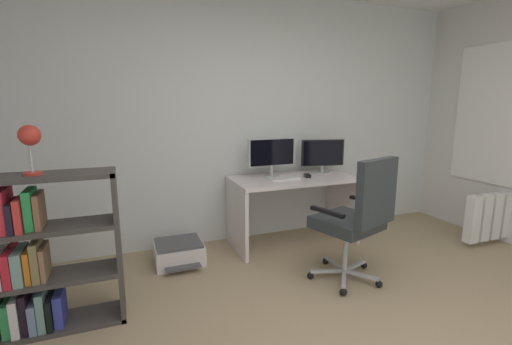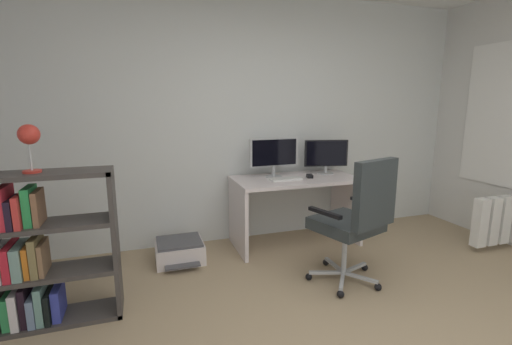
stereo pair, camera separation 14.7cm
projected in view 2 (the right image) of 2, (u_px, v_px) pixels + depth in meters
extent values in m
cube|color=silver|center=(249.00, 120.00, 3.87)|extent=(5.21, 0.10, 2.67)
cube|color=white|center=(296.00, 179.00, 3.73)|extent=(1.33, 0.66, 0.04)
cube|color=white|center=(238.00, 218.00, 3.61)|extent=(0.04, 0.64, 0.70)
cube|color=white|center=(346.00, 207.00, 4.00)|extent=(0.04, 0.64, 0.70)
cylinder|color=#B2B5B7|center=(274.00, 177.00, 3.76)|extent=(0.18, 0.18, 0.01)
cylinder|color=#B2B5B7|center=(274.00, 171.00, 3.74)|extent=(0.03, 0.03, 0.12)
cube|color=#B7BABC|center=(274.00, 152.00, 3.71)|extent=(0.54, 0.05, 0.30)
cube|color=black|center=(275.00, 153.00, 3.69)|extent=(0.50, 0.02, 0.27)
cylinder|color=#B2B5B7|center=(325.00, 173.00, 3.95)|extent=(0.18, 0.18, 0.01)
cylinder|color=#B2B5B7|center=(325.00, 169.00, 3.94)|extent=(0.03, 0.03, 0.09)
cube|color=black|center=(326.00, 153.00, 3.91)|extent=(0.48, 0.14, 0.29)
cube|color=black|center=(327.00, 153.00, 3.89)|extent=(0.44, 0.10, 0.27)
cube|color=silver|center=(286.00, 179.00, 3.63)|extent=(0.35, 0.15, 0.02)
cube|color=black|center=(310.00, 176.00, 3.73)|extent=(0.09, 0.11, 0.03)
cube|color=#B7BABC|center=(354.00, 268.00, 3.12)|extent=(0.30, 0.12, 0.02)
sphere|color=black|center=(365.00, 267.00, 3.22)|extent=(0.06, 0.06, 0.06)
cube|color=#B7BABC|center=(334.00, 265.00, 3.18)|extent=(0.03, 0.30, 0.02)
sphere|color=black|center=(326.00, 262.00, 3.32)|extent=(0.06, 0.06, 0.06)
cube|color=#B7BABC|center=(326.00, 273.00, 3.03)|extent=(0.30, 0.12, 0.02)
sphere|color=black|center=(309.00, 277.00, 3.04)|extent=(0.06, 0.06, 0.06)
cube|color=#B7BABC|center=(342.00, 281.00, 2.90)|extent=(0.20, 0.26, 0.02)
sphere|color=black|center=(341.00, 294.00, 2.76)|extent=(0.06, 0.06, 0.06)
cube|color=#B7BABC|center=(360.00, 277.00, 2.95)|extent=(0.20, 0.26, 0.02)
sphere|color=black|center=(378.00, 287.00, 2.87)|extent=(0.06, 0.06, 0.06)
cylinder|color=#B7BABC|center=(344.00, 251.00, 3.00)|extent=(0.04, 0.04, 0.39)
cube|color=#2D3436|center=(346.00, 224.00, 2.95)|extent=(0.61, 0.60, 0.10)
cube|color=#2D3436|center=(375.00, 194.00, 2.68)|extent=(0.45, 0.21, 0.53)
cube|color=black|center=(325.00, 213.00, 2.77)|extent=(0.14, 0.32, 0.03)
cube|color=black|center=(367.00, 202.00, 3.08)|extent=(0.14, 0.32, 0.03)
cube|color=#3F3A37|center=(116.00, 242.00, 2.51)|extent=(0.03, 0.29, 1.07)
cube|color=#3F3A37|center=(48.00, 174.00, 2.29)|extent=(0.78, 0.29, 0.03)
cube|color=#3F3A37|center=(65.00, 317.00, 2.49)|extent=(0.78, 0.29, 0.03)
cube|color=#3F3A37|center=(60.00, 272.00, 2.43)|extent=(0.72, 0.29, 0.03)
cube|color=#3F3A37|center=(54.00, 224.00, 2.36)|extent=(0.72, 0.29, 0.03)
cube|color=#349A55|center=(10.00, 309.00, 2.37)|extent=(0.05, 0.22, 0.22)
cube|color=silver|center=(19.00, 305.00, 2.38)|extent=(0.05, 0.26, 0.25)
cube|color=black|center=(27.00, 302.00, 2.40)|extent=(0.04, 0.24, 0.28)
cube|color=slate|center=(35.00, 307.00, 2.41)|extent=(0.04, 0.24, 0.20)
cube|color=gray|center=(43.00, 301.00, 2.42)|extent=(0.05, 0.24, 0.27)
cube|color=black|center=(51.00, 303.00, 2.44)|extent=(0.03, 0.26, 0.21)
cube|color=#353FA8|center=(59.00, 301.00, 2.47)|extent=(0.05, 0.23, 0.22)
cube|color=silver|center=(2.00, 262.00, 2.29)|extent=(0.05, 0.25, 0.22)
cube|color=red|center=(11.00, 260.00, 2.32)|extent=(0.04, 0.26, 0.22)
cube|color=gray|center=(21.00, 260.00, 2.33)|extent=(0.06, 0.25, 0.22)
cube|color=orange|center=(30.00, 259.00, 2.35)|extent=(0.03, 0.21, 0.21)
cube|color=olive|center=(37.00, 254.00, 2.36)|extent=(0.04, 0.25, 0.26)
cube|color=#876548|center=(44.00, 257.00, 2.37)|extent=(0.03, 0.22, 0.22)
cube|color=red|center=(4.00, 207.00, 2.25)|extent=(0.06, 0.24, 0.27)
cube|color=black|center=(14.00, 212.00, 2.27)|extent=(0.04, 0.26, 0.19)
cube|color=red|center=(21.00, 210.00, 2.28)|extent=(0.04, 0.26, 0.21)
cube|color=green|center=(30.00, 205.00, 2.30)|extent=(0.05, 0.21, 0.25)
cube|color=brown|center=(39.00, 207.00, 2.31)|extent=(0.03, 0.22, 0.23)
cylinder|color=red|center=(32.00, 171.00, 2.26)|extent=(0.11, 0.11, 0.02)
cylinder|color=silver|center=(30.00, 155.00, 2.24)|extent=(0.01, 0.01, 0.19)
sphere|color=red|center=(29.00, 134.00, 2.22)|extent=(0.13, 0.13, 0.13)
cube|color=silver|center=(180.00, 252.00, 3.41)|extent=(0.45, 0.40, 0.18)
cube|color=#4C4C51|center=(179.00, 242.00, 3.39)|extent=(0.42, 0.37, 0.02)
cube|color=#4C4C51|center=(183.00, 266.00, 3.19)|extent=(0.32, 0.10, 0.01)
cube|color=white|center=(480.00, 223.00, 3.58)|extent=(0.12, 0.10, 0.51)
cube|color=white|center=(492.00, 221.00, 3.63)|extent=(0.12, 0.10, 0.51)
cube|color=white|center=(503.00, 220.00, 3.68)|extent=(0.12, 0.10, 0.51)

